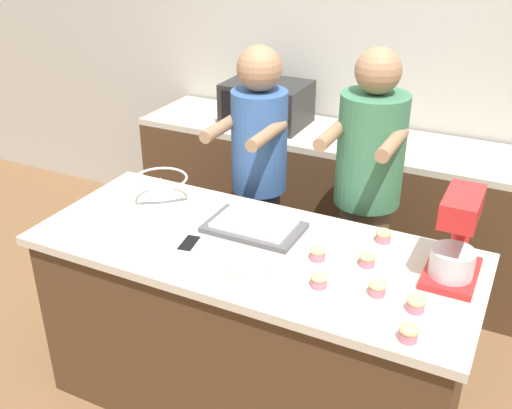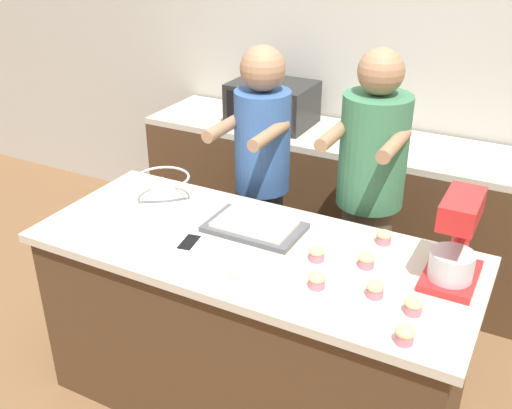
# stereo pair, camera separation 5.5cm
# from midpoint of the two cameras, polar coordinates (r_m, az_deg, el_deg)

# --- Properties ---
(ground_plane) EXTENTS (16.00, 16.00, 0.00)m
(ground_plane) POSITION_cam_midpoint_polar(r_m,az_deg,el_deg) (3.14, 0.17, -18.06)
(ground_plane) COLOR brown
(back_wall) EXTENTS (10.00, 0.06, 2.70)m
(back_wall) POSITION_cam_midpoint_polar(r_m,az_deg,el_deg) (3.95, 12.37, 13.55)
(back_wall) COLOR #B2ADA3
(back_wall) RESTS_ON ground_plane
(island_counter) EXTENTS (1.94, 0.81, 0.89)m
(island_counter) POSITION_cam_midpoint_polar(r_m,az_deg,el_deg) (2.84, 0.18, -11.64)
(island_counter) COLOR #4C331E
(island_counter) RESTS_ON ground_plane
(back_counter) EXTENTS (2.80, 0.60, 0.92)m
(back_counter) POSITION_cam_midpoint_polar(r_m,az_deg,el_deg) (3.93, 9.65, -0.10)
(back_counter) COLOR #4C331E
(back_counter) RESTS_ON ground_plane
(person_left) EXTENTS (0.31, 0.49, 1.60)m
(person_left) POSITION_cam_midpoint_polar(r_m,az_deg,el_deg) (3.24, 1.04, 2.10)
(person_left) COLOR #33384C
(person_left) RESTS_ON ground_plane
(person_right) EXTENTS (0.34, 0.50, 1.65)m
(person_right) POSITION_cam_midpoint_polar(r_m,az_deg,el_deg) (3.04, 11.14, -0.01)
(person_right) COLOR brown
(person_right) RESTS_ON ground_plane
(stand_mixer) EXTENTS (0.20, 0.30, 0.37)m
(stand_mixer) POSITION_cam_midpoint_polar(r_m,az_deg,el_deg) (2.42, 19.14, -3.56)
(stand_mixer) COLOR red
(stand_mixer) RESTS_ON island_counter
(mixing_bowl) EXTENTS (0.26, 0.26, 0.15)m
(mixing_bowl) POSITION_cam_midpoint_polar(r_m,az_deg,el_deg) (2.93, -8.27, 1.41)
(mixing_bowl) COLOR #BCBCC1
(mixing_bowl) RESTS_ON island_counter
(baking_tray) EXTENTS (0.43, 0.27, 0.04)m
(baking_tray) POSITION_cam_midpoint_polar(r_m,az_deg,el_deg) (2.70, 0.46, -2.09)
(baking_tray) COLOR #4C4C51
(baking_tray) RESTS_ON island_counter
(microwave_oven) EXTENTS (0.52, 0.40, 0.27)m
(microwave_oven) POSITION_cam_midpoint_polar(r_m,az_deg,el_deg) (3.90, 1.97, 9.60)
(microwave_oven) COLOR black
(microwave_oven) RESTS_ON back_counter
(cell_phone) EXTENTS (0.09, 0.15, 0.01)m
(cell_phone) POSITION_cam_midpoint_polar(r_m,az_deg,el_deg) (2.61, -5.79, -3.68)
(cell_phone) COLOR silver
(cell_phone) RESTS_ON island_counter
(small_plate) EXTENTS (0.18, 0.18, 0.02)m
(small_plate) POSITION_cam_midpoint_polar(r_m,az_deg,el_deg) (2.43, -0.05, -6.00)
(small_plate) COLOR beige
(small_plate) RESTS_ON island_counter
(cupcake_0) EXTENTS (0.07, 0.07, 0.06)m
(cupcake_0) POSITION_cam_midpoint_polar(r_m,az_deg,el_deg) (2.47, 11.10, -5.24)
(cupcake_0) COLOR #D17084
(cupcake_0) RESTS_ON island_counter
(cupcake_1) EXTENTS (0.07, 0.07, 0.06)m
(cupcake_1) POSITION_cam_midpoint_polar(r_m,az_deg,el_deg) (2.31, 11.95, -7.91)
(cupcake_1) COLOR #D17084
(cupcake_1) RESTS_ON island_counter
(cupcake_2) EXTENTS (0.07, 0.07, 0.06)m
(cupcake_2) POSITION_cam_midpoint_polar(r_m,az_deg,el_deg) (2.25, 15.45, -9.30)
(cupcake_2) COLOR #D17084
(cupcake_2) RESTS_ON island_counter
(cupcake_3) EXTENTS (0.07, 0.07, 0.06)m
(cupcake_3) POSITION_cam_midpoint_polar(r_m,az_deg,el_deg) (2.11, 14.71, -11.93)
(cupcake_3) COLOR #D17084
(cupcake_3) RESTS_ON island_counter
(cupcake_4) EXTENTS (0.07, 0.07, 0.06)m
(cupcake_4) POSITION_cam_midpoint_polar(r_m,az_deg,el_deg) (2.32, 6.50, -7.20)
(cupcake_4) COLOR #D17084
(cupcake_4) RESTS_ON island_counter
(cupcake_5) EXTENTS (0.07, 0.07, 0.06)m
(cupcake_5) POSITION_cam_midpoint_polar(r_m,az_deg,el_deg) (2.65, 12.67, -3.03)
(cupcake_5) COLOR #D17084
(cupcake_5) RESTS_ON island_counter
(cupcake_6) EXTENTS (0.07, 0.07, 0.06)m
(cupcake_6) POSITION_cam_midpoint_polar(r_m,az_deg,el_deg) (2.49, 6.44, -4.66)
(cupcake_6) COLOR #D17084
(cupcake_6) RESTS_ON island_counter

